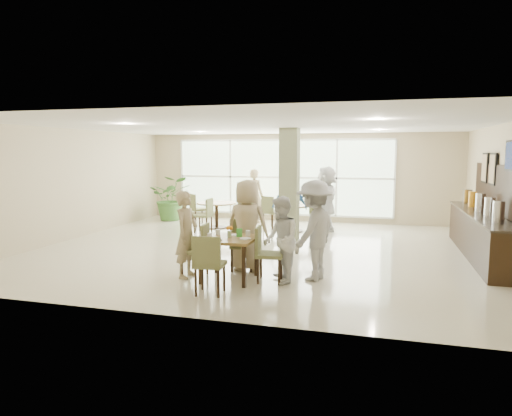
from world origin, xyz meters
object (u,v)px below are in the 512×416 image
(teen_right, at_px, (281,240))
(teen_left, at_px, (187,234))
(teen_far, at_px, (247,225))
(teen_standing, at_px, (314,230))
(adult_standing, at_px, (255,196))
(buffet_counter, at_px, (482,231))
(adult_a, at_px, (289,207))
(main_table, at_px, (229,243))
(round_table_left, at_px, (217,208))
(round_table_right, at_px, (292,212))
(adult_b, at_px, (326,200))
(potted_plant, at_px, (172,198))

(teen_right, bearing_deg, teen_left, -108.60)
(teen_far, distance_m, teen_standing, 1.32)
(adult_standing, bearing_deg, buffet_counter, 172.80)
(teen_right, xyz_separation_m, adult_a, (-0.69, 4.19, 0.05))
(adult_a, bearing_deg, teen_left, -101.80)
(teen_standing, relative_size, adult_standing, 1.03)
(teen_far, distance_m, teen_right, 1.00)
(main_table, height_order, teen_standing, teen_standing)
(round_table_left, distance_m, round_table_right, 2.26)
(teen_standing, relative_size, adult_b, 0.95)
(adult_a, bearing_deg, potted_plant, 157.74)
(round_table_right, xyz_separation_m, teen_far, (-0.01, -4.42, 0.30))
(teen_left, xyz_separation_m, teen_standing, (2.21, 0.43, 0.10))
(teen_far, bearing_deg, main_table, 86.52)
(teen_left, bearing_deg, adult_a, -8.16)
(main_table, xyz_separation_m, adult_a, (0.20, 4.27, 0.14))
(teen_left, bearing_deg, teen_standing, -74.03)
(round_table_left, height_order, teen_right, teen_right)
(round_table_left, bearing_deg, teen_standing, -52.94)
(round_table_right, xyz_separation_m, teen_left, (-0.92, -5.13, 0.22))
(teen_right, height_order, adult_standing, adult_standing)
(teen_standing, bearing_deg, adult_a, -143.97)
(teen_far, relative_size, adult_b, 0.93)
(round_table_left, relative_size, teen_right, 0.78)
(teen_far, height_order, teen_standing, teen_standing)
(adult_b, bearing_deg, teen_standing, 18.51)
(round_table_left, distance_m, teen_left, 5.30)
(round_table_left, distance_m, adult_b, 3.21)
(main_table, relative_size, buffet_counter, 0.19)
(potted_plant, height_order, adult_b, adult_b)
(teen_far, relative_size, adult_a, 1.09)
(teen_right, relative_size, teen_standing, 0.85)
(buffet_counter, bearing_deg, adult_standing, 151.09)
(potted_plant, relative_size, adult_standing, 0.86)
(main_table, bearing_deg, round_table_left, 112.68)
(buffet_counter, bearing_deg, potted_plant, 160.76)
(adult_a, distance_m, adult_b, 1.19)
(teen_standing, distance_m, adult_standing, 6.56)
(potted_plant, xyz_separation_m, adult_a, (4.27, -1.87, 0.06))
(teen_far, bearing_deg, buffet_counter, -145.53)
(teen_standing, height_order, adult_b, adult_b)
(teen_standing, xyz_separation_m, adult_b, (-0.35, 4.67, 0.05))
(teen_far, bearing_deg, adult_b, -96.05)
(teen_left, relative_size, adult_standing, 0.91)
(round_table_right, relative_size, teen_left, 0.66)
(teen_standing, distance_m, adult_a, 4.04)
(teen_right, relative_size, adult_a, 0.94)
(round_table_right, bearing_deg, buffet_counter, -24.15)
(buffet_counter, height_order, teen_far, buffet_counter)
(buffet_counter, distance_m, teen_left, 6.23)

